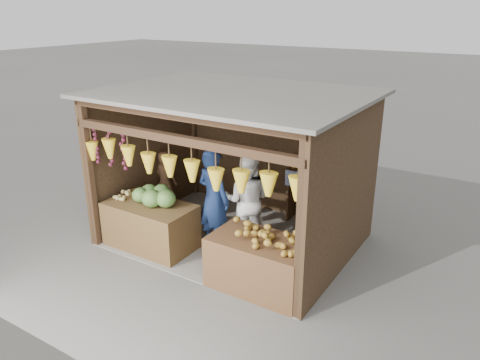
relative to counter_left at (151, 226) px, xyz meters
name	(u,v)px	position (x,y,z in m)	size (l,w,h in m)	color
ground	(234,239)	(1.07, 0.98, -0.40)	(80.00, 80.00, 0.00)	#514F49
stall_structure	(231,151)	(1.04, 0.94, 1.27)	(4.30, 3.30, 2.66)	slate
back_shelf	(319,184)	(2.12, 2.27, 0.47)	(1.25, 0.32, 1.32)	#382314
counter_left	(151,226)	(0.00, 0.00, 0.00)	(1.54, 0.85, 0.80)	#483118
counter_right	(260,264)	(2.23, -0.10, 0.00)	(1.48, 0.85, 0.79)	#53351B
stool	(167,205)	(-0.70, 1.23, -0.24)	(0.35, 0.35, 0.33)	black
man_standing	(214,200)	(0.94, 0.56, 0.49)	(0.65, 0.43, 1.78)	#15254F
woman_standing	(247,200)	(1.40, 0.91, 0.47)	(0.84, 0.66, 1.73)	white
vendor_seated	(165,175)	(-0.70, 1.23, 0.42)	(0.48, 0.31, 0.98)	brown
melon_pile	(153,194)	(0.00, 0.10, 0.56)	(1.00, 0.50, 0.32)	#1E4913
tanfruit_pile	(125,194)	(-0.56, 0.00, 0.46)	(0.34, 0.40, 0.13)	#A48D4C
mango_pile	(263,234)	(2.27, -0.12, 0.50)	(1.40, 0.64, 0.22)	#C15019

